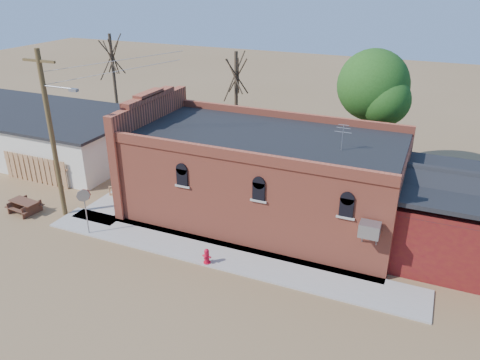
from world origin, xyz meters
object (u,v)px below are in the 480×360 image
at_px(brick_bar, 259,175).
at_px(fire_hydrant, 207,256).
at_px(picnic_table, 24,205).
at_px(trash_barrel, 134,188).
at_px(utility_pole, 52,133).
at_px(stop_sign, 84,200).

distance_m(brick_bar, fire_hydrant, 5.83).
relative_size(fire_hydrant, picnic_table, 0.41).
bearing_deg(trash_barrel, picnic_table, -137.65).
height_order(brick_bar, utility_pole, utility_pole).
distance_m(fire_hydrant, picnic_table, 11.67).
xyz_separation_m(utility_pole, stop_sign, (2.61, -1.20, -2.79)).
bearing_deg(fire_hydrant, utility_pole, -177.88).
height_order(trash_barrel, picnic_table, trash_barrel).
distance_m(utility_pole, trash_barrel, 5.86).
distance_m(fire_hydrant, stop_sign, 6.96).
bearing_deg(picnic_table, trash_barrel, 48.16).
bearing_deg(fire_hydrant, picnic_table, -173.06).
height_order(brick_bar, picnic_table, brick_bar).
bearing_deg(trash_barrel, brick_bar, 6.85).
bearing_deg(stop_sign, utility_pole, 131.94).
bearing_deg(utility_pole, fire_hydrant, -7.29).
bearing_deg(trash_barrel, stop_sign, -85.22).
bearing_deg(brick_bar, picnic_table, -157.47).
xyz_separation_m(brick_bar, stop_sign, (-7.17, -5.49, -0.36)).
relative_size(brick_bar, fire_hydrant, 22.06).
bearing_deg(picnic_table, fire_hydrant, 3.34).
height_order(stop_sign, picnic_table, stop_sign).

